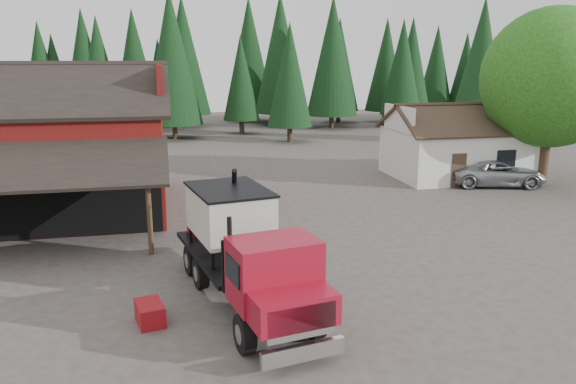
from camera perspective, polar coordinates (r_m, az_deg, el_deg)
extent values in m
plane|color=#463D37|center=(20.74, 1.99, -7.15)|extent=(120.00, 120.00, 0.00)
cube|color=maroon|center=(29.84, -24.11, 3.02)|extent=(12.00, 10.00, 5.00)
cube|color=black|center=(27.04, -25.86, 9.38)|extent=(12.80, 5.53, 2.35)
cube|color=black|center=(31.93, -23.84, 10.00)|extent=(12.80, 5.53, 2.35)
cube|color=maroon|center=(28.83, -12.86, 10.54)|extent=(0.25, 7.00, 2.00)
cylinder|color=#382619|center=(21.73, -13.88, -2.69)|extent=(0.20, 0.20, 2.80)
cube|color=black|center=(25.10, -26.23, -0.14)|extent=(11.70, 0.08, 3.90)
cube|color=silver|center=(36.92, 16.77, 3.84)|extent=(8.00, 6.00, 3.00)
cube|color=#38281E|center=(35.34, 18.19, 7.02)|extent=(8.60, 3.42, 1.80)
cube|color=#38281E|center=(37.95, 15.91, 7.57)|extent=(8.60, 3.42, 1.80)
cube|color=silver|center=(34.86, 11.21, 7.35)|extent=(0.20, 4.20, 1.50)
cube|color=silver|center=(38.74, 22.22, 7.20)|extent=(0.20, 4.20, 1.50)
cube|color=#38281E|center=(33.69, 16.94, 2.08)|extent=(0.90, 0.06, 2.00)
cube|color=black|center=(35.14, 21.29, 3.19)|extent=(1.20, 0.06, 1.00)
cylinder|color=#382619|center=(36.59, 24.55, 3.27)|extent=(0.60, 0.60, 3.20)
sphere|color=#144F12|center=(36.17, 25.27, 10.45)|extent=(8.00, 8.00, 8.00)
sphere|color=#144F12|center=(36.16, 22.78, 8.77)|extent=(4.40, 4.40, 4.40)
sphere|color=#144F12|center=(36.19, 27.16, 8.83)|extent=(4.80, 4.80, 4.80)
cylinder|color=#382619|center=(50.41, 0.18, 6.03)|extent=(0.44, 0.44, 1.60)
cone|color=black|center=(50.01, 0.18, 11.83)|extent=(3.96, 3.96, 9.00)
cylinder|color=#382619|center=(52.63, 18.53, 5.65)|extent=(0.44, 0.44, 1.60)
cone|color=black|center=(52.23, 19.03, 12.29)|extent=(4.84, 4.84, 11.00)
cylinder|color=#382619|center=(53.20, -11.41, 6.16)|extent=(0.44, 0.44, 1.60)
cone|color=black|center=(52.81, -11.75, 13.27)|extent=(5.28, 5.28, 12.00)
cylinder|color=black|center=(14.66, -4.42, -14.14)|extent=(0.51, 1.06, 1.02)
cylinder|color=black|center=(15.31, 2.66, -12.85)|extent=(0.51, 1.06, 1.02)
cylinder|color=black|center=(18.56, -8.86, -8.15)|extent=(0.51, 1.06, 1.02)
cylinder|color=black|center=(19.08, -3.16, -7.40)|extent=(0.51, 1.06, 1.02)
cylinder|color=black|center=(19.74, -9.80, -6.85)|extent=(0.51, 1.06, 1.02)
cylinder|color=black|center=(20.23, -4.41, -6.18)|extent=(0.51, 1.06, 1.02)
cube|color=black|center=(17.35, -4.54, -8.29)|extent=(2.47, 8.01, 0.37)
cube|color=silver|center=(13.80, 1.55, -15.98)|extent=(2.12, 0.56, 0.42)
cube|color=silver|center=(13.53, 1.40, -13.07)|extent=(1.75, 0.42, 0.83)
cube|color=maroon|center=(13.92, 0.44, -11.63)|extent=(2.27, 1.57, 0.79)
cube|color=maroon|center=(14.74, -1.43, -8.01)|extent=(2.47, 1.96, 1.71)
cube|color=black|center=(14.00, -0.31, -7.97)|extent=(1.92, 0.43, 0.83)
cylinder|color=black|center=(15.02, -5.92, -5.60)|extent=(0.15, 0.15, 1.67)
cube|color=black|center=(15.57, -2.69, -7.01)|extent=(2.25, 0.53, 1.48)
cube|color=black|center=(18.42, -5.84, -6.17)|extent=(3.31, 5.71, 0.15)
cube|color=beige|center=(18.00, -5.95, -2.06)|extent=(2.66, 3.39, 1.48)
cone|color=beige|center=(18.27, -5.88, -4.86)|extent=(2.38, 2.38, 0.65)
cube|color=black|center=(17.82, -6.01, 0.29)|extent=(2.76, 3.50, 0.07)
cylinder|color=black|center=(19.38, -5.51, -1.22)|extent=(0.32, 2.05, 2.82)
cube|color=maroon|center=(20.24, -9.24, -3.70)|extent=(0.68, 0.83, 0.42)
cylinder|color=silver|center=(16.07, 1.38, -10.43)|extent=(0.68, 1.01, 0.52)
imported|color=#9EA1A6|center=(35.03, 20.48, 1.84)|extent=(5.98, 3.86, 1.53)
cube|color=maroon|center=(16.61, -13.85, -11.85)|extent=(0.91, 1.22, 0.60)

